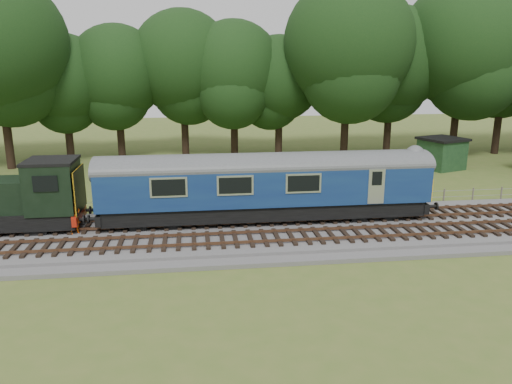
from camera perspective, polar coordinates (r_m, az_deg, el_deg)
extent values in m
plane|color=#4C6525|center=(26.79, 1.90, -4.84)|extent=(120.00, 120.00, 0.00)
cube|color=#4C4C4F|center=(26.74, 1.90, -4.49)|extent=(70.00, 7.00, 0.35)
cube|color=brown|center=(27.28, 1.68, -3.40)|extent=(66.50, 0.07, 0.14)
cube|color=brown|center=(28.63, 1.23, -2.52)|extent=(66.50, 0.07, 0.14)
cube|color=brown|center=(24.48, 2.77, -5.55)|extent=(66.50, 0.07, 0.14)
cube|color=brown|center=(25.81, 2.22, -4.46)|extent=(66.50, 0.07, 0.14)
cube|color=black|center=(27.76, 1.10, -1.84)|extent=(17.46, 2.52, 0.85)
cube|color=navy|center=(27.39, 1.11, 1.02)|extent=(18.00, 2.80, 2.05)
cube|color=yellow|center=(30.12, 18.34, 0.79)|extent=(0.06, 2.74, 1.30)
cube|color=black|center=(29.27, 12.80, -1.75)|extent=(2.60, 2.00, 0.55)
cube|color=black|center=(27.62, -11.33, -2.65)|extent=(2.60, 2.00, 0.55)
cube|color=black|center=(28.03, -22.17, 0.61)|extent=(2.40, 2.55, 2.60)
cube|color=#AF1D0D|center=(28.15, -19.54, -2.47)|extent=(0.25, 2.60, 0.55)
cube|color=yellow|center=(27.76, -19.50, 0.30)|extent=(0.06, 2.55, 2.30)
imported|color=#FF590D|center=(27.22, -20.11, -2.64)|extent=(0.80, 0.71, 1.83)
cube|color=#17341C|center=(45.91, 20.43, 4.05)|extent=(3.82, 3.82, 2.49)
cube|color=black|center=(45.70, 20.58, 5.70)|extent=(4.20, 4.20, 0.20)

